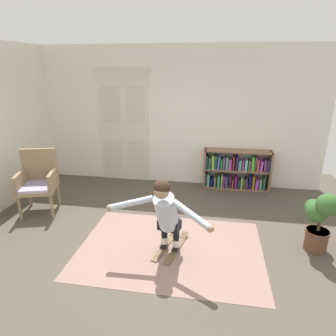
% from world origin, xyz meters
% --- Properties ---
extents(ground_plane, '(7.20, 7.20, 0.00)m').
position_xyz_m(ground_plane, '(0.00, 0.00, 0.00)').
color(ground_plane, '#4E453A').
extents(back_wall, '(6.00, 0.10, 2.90)m').
position_xyz_m(back_wall, '(0.00, 2.60, 1.45)').
color(back_wall, silver).
rests_on(back_wall, ground).
extents(double_door, '(1.22, 0.05, 2.45)m').
position_xyz_m(double_door, '(-1.19, 2.54, 1.23)').
color(double_door, beige).
rests_on(double_door, ground).
extents(rug, '(2.60, 1.82, 0.01)m').
position_xyz_m(rug, '(0.23, -0.01, 0.00)').
color(rug, gray).
rests_on(rug, ground).
extents(bookshelf, '(1.38, 0.30, 0.84)m').
position_xyz_m(bookshelf, '(1.25, 2.39, 0.38)').
color(bookshelf, '#836048').
rests_on(bookshelf, ground).
extents(wicker_chair, '(0.75, 0.75, 1.10)m').
position_xyz_m(wicker_chair, '(-2.26, 0.80, 0.58)').
color(wicker_chair, '#8E7655').
rests_on(wicker_chair, ground).
extents(potted_plant, '(0.39, 0.45, 0.92)m').
position_xyz_m(potted_plant, '(2.24, 0.27, 0.51)').
color(potted_plant, brown).
rests_on(potted_plant, ground).
extents(skis_pair, '(0.44, 0.81, 0.07)m').
position_xyz_m(skis_pair, '(0.24, 0.02, 0.02)').
color(skis_pair, brown).
rests_on(skis_pair, rug).
extents(person_skier, '(1.41, 0.77, 1.09)m').
position_xyz_m(person_skier, '(0.19, -0.16, 0.68)').
color(person_skier, white).
rests_on(person_skier, skis_pair).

